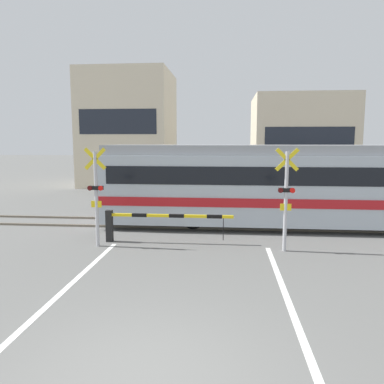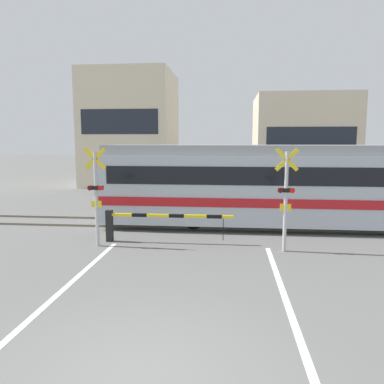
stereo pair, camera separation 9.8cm
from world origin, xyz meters
The scene contains 13 objects.
ground_plane centered at (0.00, 0.00, 0.00)m, with size 160.00×160.00×0.00m, color #60605E.
rail_track_near centered at (0.00, 8.88, 0.04)m, with size 50.00×0.10×0.08m.
rail_track_far centered at (0.00, 10.32, 0.04)m, with size 50.00×0.10×0.08m.
road_stripe_left centered at (-2.40, 1.30, 0.00)m, with size 0.14×10.60×0.01m.
road_stripe_right centered at (2.40, 1.30, 0.00)m, with size 0.14×10.60×0.01m.
commuter_train centered at (5.50, 9.60, 1.66)m, with size 18.10×2.69×3.10m.
crossing_barrier_near centered at (-1.53, 6.90, 0.72)m, with size 4.11×0.20×1.03m.
crossing_barrier_far centered at (1.53, 12.88, 0.72)m, with size 4.11×0.20×1.03m.
crossing_signal_left centered at (-2.85, 6.34, 1.68)m, with size 0.68×0.15×3.05m.
crossing_signal_right centered at (2.85, 6.34, 1.68)m, with size 0.68×0.15×3.05m.
pedestrian centered at (0.77, 14.98, 0.97)m, with size 0.38×0.22×1.69m.
building_left_of_street centered at (-6.12, 23.01, 4.12)m, with size 6.24×6.24×8.23m.
building_right_of_street centered at (6.32, 23.01, 3.19)m, with size 6.63×6.24×6.38m.
Camera 2 is at (1.21, -4.65, 3.25)m, focal length 35.00 mm.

